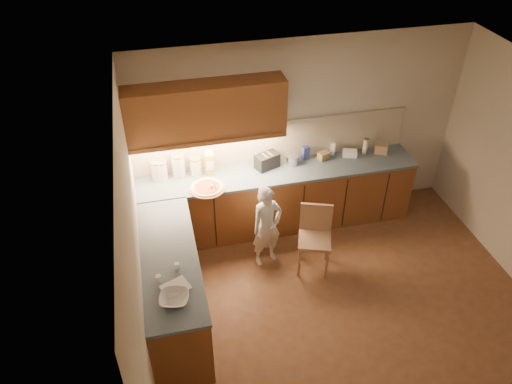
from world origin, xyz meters
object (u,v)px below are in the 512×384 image
(wooden_chair, at_px, (315,233))
(oil_jug, at_px, (209,163))
(child, at_px, (267,227))
(pizza_on_board, at_px, (207,188))
(toaster, at_px, (267,161))

(wooden_chair, relative_size, oil_jug, 2.50)
(child, distance_m, oil_jug, 1.12)
(pizza_on_board, bearing_deg, child, -36.66)
(wooden_chair, height_order, toaster, toaster)
(pizza_on_board, bearing_deg, oil_jug, 75.18)
(child, relative_size, oil_jug, 3.22)
(oil_jug, distance_m, toaster, 0.77)
(wooden_chair, height_order, oil_jug, oil_jug)
(oil_jug, height_order, toaster, oil_jug)
(wooden_chair, bearing_deg, pizza_on_board, 170.29)
(oil_jug, relative_size, toaster, 1.00)
(pizza_on_board, relative_size, oil_jug, 1.28)
(child, xyz_separation_m, toaster, (0.20, 0.80, 0.45))
(child, distance_m, wooden_chair, 0.61)
(child, bearing_deg, wooden_chair, -37.27)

